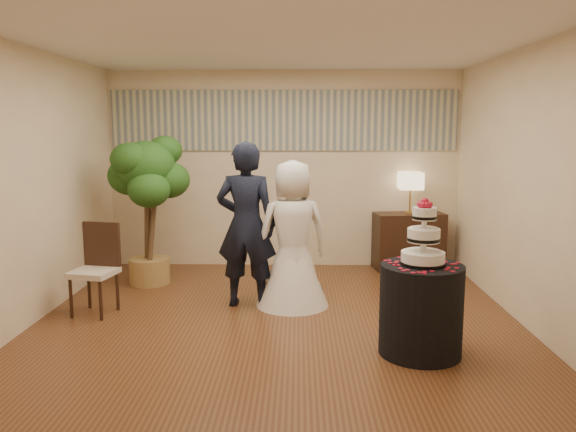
{
  "coord_description": "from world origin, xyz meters",
  "views": [
    {
      "loc": [
        0.21,
        -5.57,
        1.97
      ],
      "look_at": [
        0.1,
        0.4,
        1.05
      ],
      "focal_mm": 35.0,
      "sensor_mm": 36.0,
      "label": 1
    }
  ],
  "objects_px": {
    "table_lamp": "(410,193)",
    "console": "(409,241)",
    "cake_table": "(421,310)",
    "side_chair": "(93,270)",
    "ficus_tree": "(147,209)",
    "groom": "(246,225)",
    "wedding_cake": "(424,232)",
    "bride": "(292,234)"
  },
  "relations": [
    {
      "from": "table_lamp",
      "to": "console",
      "type": "bearing_deg",
      "value": 0.0
    },
    {
      "from": "cake_table",
      "to": "side_chair",
      "type": "height_order",
      "value": "side_chair"
    },
    {
      "from": "table_lamp",
      "to": "ficus_tree",
      "type": "relative_size",
      "value": 0.3
    },
    {
      "from": "groom",
      "to": "wedding_cake",
      "type": "relative_size",
      "value": 3.14
    },
    {
      "from": "ficus_tree",
      "to": "bride",
      "type": "bearing_deg",
      "value": -25.09
    },
    {
      "from": "groom",
      "to": "table_lamp",
      "type": "height_order",
      "value": "groom"
    },
    {
      "from": "cake_table",
      "to": "wedding_cake",
      "type": "bearing_deg",
      "value": 0.0
    },
    {
      "from": "groom",
      "to": "console",
      "type": "height_order",
      "value": "groom"
    },
    {
      "from": "console",
      "to": "ficus_tree",
      "type": "bearing_deg",
      "value": -174.98
    },
    {
      "from": "bride",
      "to": "console",
      "type": "bearing_deg",
      "value": -149.89
    },
    {
      "from": "console",
      "to": "table_lamp",
      "type": "xyz_separation_m",
      "value": [
        0.0,
        0.0,
        0.69
      ]
    },
    {
      "from": "cake_table",
      "to": "wedding_cake",
      "type": "relative_size",
      "value": 1.37
    },
    {
      "from": "wedding_cake",
      "to": "side_chair",
      "type": "relative_size",
      "value": 0.6
    },
    {
      "from": "cake_table",
      "to": "console",
      "type": "bearing_deg",
      "value": 81.02
    },
    {
      "from": "console",
      "to": "side_chair",
      "type": "height_order",
      "value": "side_chair"
    },
    {
      "from": "table_lamp",
      "to": "ficus_tree",
      "type": "distance_m",
      "value": 3.59
    },
    {
      "from": "ficus_tree",
      "to": "groom",
      "type": "bearing_deg",
      "value": -33.64
    },
    {
      "from": "bride",
      "to": "cake_table",
      "type": "relative_size",
      "value": 2.04
    },
    {
      "from": "cake_table",
      "to": "ficus_tree",
      "type": "bearing_deg",
      "value": 143.19
    },
    {
      "from": "wedding_cake",
      "to": "ficus_tree",
      "type": "height_order",
      "value": "ficus_tree"
    },
    {
      "from": "groom",
      "to": "console",
      "type": "relative_size",
      "value": 1.91
    },
    {
      "from": "cake_table",
      "to": "table_lamp",
      "type": "distance_m",
      "value": 3.2
    },
    {
      "from": "wedding_cake",
      "to": "table_lamp",
      "type": "bearing_deg",
      "value": 81.02
    },
    {
      "from": "groom",
      "to": "side_chair",
      "type": "xyz_separation_m",
      "value": [
        -1.61,
        -0.33,
        -0.44
      ]
    },
    {
      "from": "wedding_cake",
      "to": "console",
      "type": "relative_size",
      "value": 0.61
    },
    {
      "from": "wedding_cake",
      "to": "ficus_tree",
      "type": "relative_size",
      "value": 0.3
    },
    {
      "from": "bride",
      "to": "side_chair",
      "type": "distance_m",
      "value": 2.18
    },
    {
      "from": "groom",
      "to": "table_lamp",
      "type": "bearing_deg",
      "value": -134.43
    },
    {
      "from": "wedding_cake",
      "to": "table_lamp",
      "type": "relative_size",
      "value": 1.02
    },
    {
      "from": "bride",
      "to": "wedding_cake",
      "type": "relative_size",
      "value": 2.8
    },
    {
      "from": "console",
      "to": "ficus_tree",
      "type": "distance_m",
      "value": 3.63
    },
    {
      "from": "ficus_tree",
      "to": "side_chair",
      "type": "bearing_deg",
      "value": -102.32
    },
    {
      "from": "table_lamp",
      "to": "side_chair",
      "type": "relative_size",
      "value": 0.59
    },
    {
      "from": "groom",
      "to": "side_chair",
      "type": "bearing_deg",
      "value": 18.45
    },
    {
      "from": "bride",
      "to": "console",
      "type": "relative_size",
      "value": 1.7
    },
    {
      "from": "bride",
      "to": "cake_table",
      "type": "bearing_deg",
      "value": 113.71
    },
    {
      "from": "console",
      "to": "ficus_tree",
      "type": "height_order",
      "value": "ficus_tree"
    },
    {
      "from": "ficus_tree",
      "to": "side_chair",
      "type": "height_order",
      "value": "ficus_tree"
    },
    {
      "from": "cake_table",
      "to": "table_lamp",
      "type": "height_order",
      "value": "table_lamp"
    },
    {
      "from": "groom",
      "to": "bride",
      "type": "relative_size",
      "value": 1.12
    },
    {
      "from": "cake_table",
      "to": "side_chair",
      "type": "bearing_deg",
      "value": 162.68
    },
    {
      "from": "side_chair",
      "to": "cake_table",
      "type": "bearing_deg",
      "value": -6.2
    }
  ]
}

